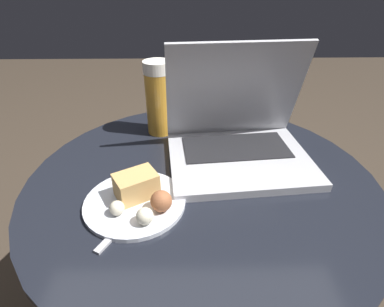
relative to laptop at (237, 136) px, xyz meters
name	(u,v)px	position (x,y,z in m)	size (l,w,h in m)	color
table	(201,218)	(-0.09, -0.08, -0.18)	(0.75, 0.75, 0.52)	#515156
laptop	(237,136)	(0.00, 0.00, 0.00)	(0.34, 0.29, 0.26)	#B2B2B7
beer_glass	(159,98)	(-0.19, 0.13, 0.04)	(0.07, 0.07, 0.19)	gold
snack_plate	(138,197)	(-0.21, -0.17, -0.04)	(0.19, 0.19, 0.06)	silver
fork	(136,212)	(-0.21, -0.20, -0.05)	(0.10, 0.17, 0.00)	#B2B2B7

